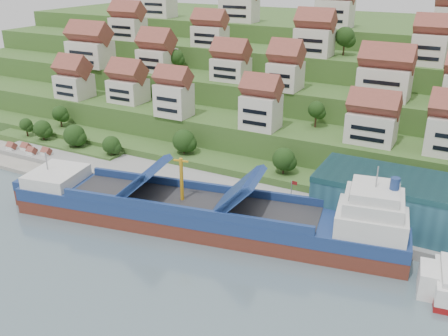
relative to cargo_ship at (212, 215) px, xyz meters
The scene contains 9 objects.
ground 5.74m from the cargo_ship, behind, with size 300.00×300.00×0.00m, color slate.
quay 21.41m from the cargo_ship, 43.61° to the left, with size 180.00×14.00×2.20m, color gray.
pebble_beach 63.74m from the cargo_ship, 169.43° to the left, with size 45.00×20.00×1.00m, color gray.
hillside 103.59m from the cargo_ship, 92.55° to the left, with size 260.00×128.00×31.00m.
hillside_village 63.87m from the cargo_ship, 92.19° to the left, with size 157.89×63.88×28.71m.
hillside_trees 46.91m from the cargo_ship, 113.92° to the left, with size 140.38×62.24×30.37m.
flagpole 16.99m from the cargo_ship, 35.59° to the left, with size 1.28×0.16×8.00m.
beach_huts 65.44m from the cargo_ship, behind, with size 14.40×3.70×2.20m.
cargo_ship is the anchor object (origin of this frame).
Camera 1 is at (49.45, -78.64, 52.18)m, focal length 40.00 mm.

